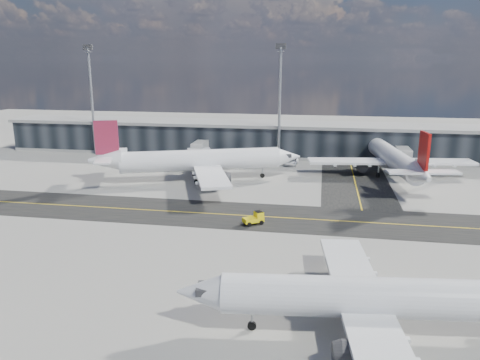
{
  "coord_description": "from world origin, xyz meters",
  "views": [
    {
      "loc": [
        10.54,
        -68.78,
        25.28
      ],
      "look_at": [
        -2.97,
        8.1,
        5.0
      ],
      "focal_mm": 35.0,
      "sensor_mm": 36.0,
      "label": 1
    }
  ],
  "objects": [
    {
      "name": "ground",
      "position": [
        0.0,
        0.0,
        0.0
      ],
      "size": [
        300.0,
        300.0,
        0.0
      ],
      "primitive_type": "plane",
      "color": "gray",
      "rests_on": "ground"
    },
    {
      "name": "taxiway_lanes",
      "position": [
        3.91,
        10.74,
        0.01
      ],
      "size": [
        180.0,
        63.0,
        0.03
      ],
      "color": "black",
      "rests_on": "ground"
    },
    {
      "name": "terminal_concourse",
      "position": [
        0.04,
        54.93,
        4.09
      ],
      "size": [
        152.0,
        19.8,
        8.8
      ],
      "color": "black",
      "rests_on": "ground"
    },
    {
      "name": "floodlight_masts",
      "position": [
        0.0,
        48.0,
        15.61
      ],
      "size": [
        102.5,
        0.7,
        28.9
      ],
      "color": "gray",
      "rests_on": "ground"
    },
    {
      "name": "airliner_af",
      "position": [
        -15.08,
        25.01,
        4.39
      ],
      "size": [
        43.59,
        37.65,
        13.3
      ],
      "rotation": [
        0.0,
        0.0,
        -1.22
      ],
      "color": "white",
      "rests_on": "ground"
    },
    {
      "name": "airliner_redtail",
      "position": [
        26.26,
        35.18,
        4.19
      ],
      "size": [
        36.63,
        42.81,
        12.69
      ],
      "rotation": [
        0.0,
        0.0,
        0.14
      ],
      "color": "white",
      "rests_on": "ground"
    },
    {
      "name": "airliner_near",
      "position": [
        16.7,
        -27.92,
        3.75
      ],
      "size": [
        38.34,
        32.76,
        11.35
      ],
      "rotation": [
        0.0,
        0.0,
        1.68
      ],
      "color": "silver",
      "rests_on": "ground"
    },
    {
      "name": "baggage_tug",
      "position": [
        0.82,
        0.17,
        1.01
      ],
      "size": [
        3.49,
        3.05,
        2.01
      ],
      "rotation": [
        0.0,
        0.0,
        -0.97
      ],
      "color": "yellow",
      "rests_on": "ground"
    },
    {
      "name": "service_van",
      "position": [
        3.58,
        44.0,
        0.84
      ],
      "size": [
        3.31,
        6.29,
        1.69
      ],
      "primitive_type": "imported",
      "rotation": [
        0.0,
        0.0,
        -0.08
      ],
      "color": "white",
      "rests_on": "ground"
    }
  ]
}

